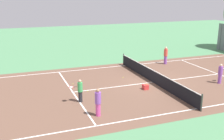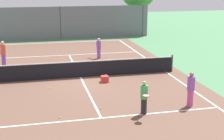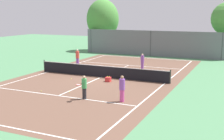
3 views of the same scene
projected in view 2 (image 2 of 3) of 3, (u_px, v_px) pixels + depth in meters
name	position (u px, v px, depth m)	size (l,w,h in m)	color
ground_plane	(80.00, 77.00, 20.34)	(80.00, 80.00, 0.00)	#4C8456
court_surface	(80.00, 77.00, 20.34)	(13.00, 25.00, 0.01)	brown
tennis_net	(80.00, 69.00, 20.21)	(11.90, 0.10, 1.10)	#333833
perimeter_fence	(60.00, 23.00, 33.09)	(18.00, 0.12, 3.20)	slate
player_0	(3.00, 53.00, 22.82)	(0.37, 0.37, 1.72)	purple
player_1	(191.00, 89.00, 15.52)	(0.35, 0.35, 1.64)	#D14799
player_2	(144.00, 97.00, 14.59)	(0.45, 0.90, 1.51)	#232328
player_3	(99.00, 48.00, 25.04)	(0.61, 0.90, 1.55)	purple
ball_crate	(105.00, 79.00, 19.36)	(0.41, 0.37, 0.43)	red
tennis_ball_0	(86.00, 51.00, 27.78)	(0.07, 0.07, 0.07)	#CCE533
tennis_ball_1	(130.00, 67.00, 22.70)	(0.07, 0.07, 0.07)	#CCE533
tennis_ball_2	(60.00, 117.00, 14.32)	(0.07, 0.07, 0.07)	#CCE533
tennis_ball_3	(101.00, 108.00, 15.33)	(0.07, 0.07, 0.07)	#CCE533
tennis_ball_4	(50.00, 88.00, 18.29)	(0.07, 0.07, 0.07)	#CCE533
tennis_ball_5	(84.00, 72.00, 21.34)	(0.07, 0.07, 0.07)	#CCE533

